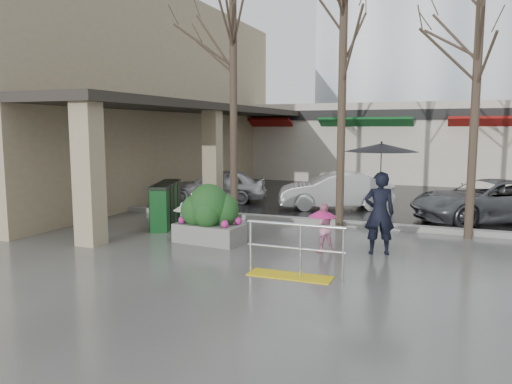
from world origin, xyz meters
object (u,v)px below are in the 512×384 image
Objects in this scene: woman at (380,183)px; car_b at (335,191)px; tree_midwest at (343,34)px; child_blue at (185,217)px; child_pink at (322,224)px; tree_mideast at (479,41)px; car_a at (217,185)px; tree_west at (233,47)px; news_boxes at (166,204)px; handrail at (293,257)px; car_c at (488,201)px; planter at (209,215)px.

woman is 0.65× the size of car_b.
tree_midwest is 5.73m from car_b.
car_b is at bearing -73.00° from child_blue.
child_pink is at bearing -139.57° from child_blue.
car_a is at bearing 159.29° from tree_mideast.
car_a reaches higher than child_pink.
tree_west is 6.29m from woman.
news_boxes reaches higher than child_pink.
tree_west is 6.50m from tree_mideast.
woman is at bearing 61.93° from handrail.
handrail is 0.27× the size of tree_midwest.
car_a is 0.82× the size of car_c.
tree_west is at bearing 21.92° from news_boxes.
woman is at bearing -60.29° from tree_midwest.
planter is (-3.98, -0.39, -0.89)m from woman.
tree_midwest is at bearing 91.91° from handrail.
car_c is at bearing 4.79° from news_boxes.
tree_midwest is at bearing 42.91° from car_a.
handrail is at bearing -35.48° from planter.
news_boxes is 4.69m from car_a.
woman reaches higher than handrail.
tree_midwest is at bearing -77.54° from woman.
car_b is at bearing -113.30° from child_pink.
car_c reaches higher than child_blue.
tree_midwest is (-0.16, 4.80, 4.86)m from handrail.
news_boxes is at bearing -27.40° from woman.
car_a is (-0.65, 4.64, 0.02)m from news_boxes.
news_boxes is 6.04m from car_b.
car_b is at bearing 104.93° from tree_midwest.
news_boxes is at bearing -137.89° from tree_west.
woman is (1.25, 2.34, 1.20)m from handrail.
woman is at bearing -127.55° from tree_mideast.
car_b is at bearing 74.61° from planter.
tree_mideast is 6.80m from car_b.
handrail is 2.09m from child_pink.
car_b is (-4.18, 3.30, -4.23)m from tree_mideast.
woman is at bearing 158.85° from child_pink.
news_boxes is at bearing -170.31° from tree_mideast.
tree_mideast is 9.17m from news_boxes.
child_pink is 6.50m from car_c.
tree_midwest is 6.40× the size of child_pink.
planter is at bearing -154.12° from tree_mideast.
car_b is at bearing 141.69° from tree_mideast.
tree_midwest is 1.08× the size of tree_mideast.
news_boxes is 9.47m from car_c.
tree_west is at bearing 124.99° from handrail.
tree_mideast is at bearing 25.88° from planter.
child_pink is 8.19m from car_a.
planter reaches higher than handrail.
child_pink is 0.63× the size of planter.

